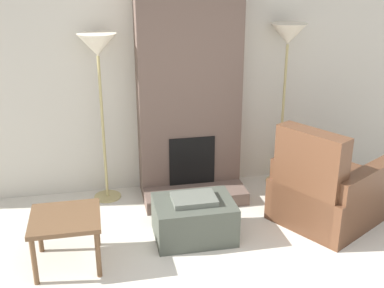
{
  "coord_description": "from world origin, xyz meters",
  "views": [
    {
      "loc": [
        -1.01,
        -2.36,
        2.47
      ],
      "look_at": [
        0.0,
        2.47,
        0.62
      ],
      "focal_mm": 45.0,
      "sensor_mm": 36.0,
      "label": 1
    }
  ],
  "objects_px": {
    "ottoman": "(194,218)",
    "side_table": "(66,223)",
    "floor_lamp_left": "(98,55)",
    "floor_lamp_right": "(288,44)",
    "armchair": "(326,192)"
  },
  "relations": [
    {
      "from": "floor_lamp_left",
      "to": "floor_lamp_right",
      "type": "relative_size",
      "value": 0.97
    },
    {
      "from": "ottoman",
      "to": "floor_lamp_left",
      "type": "distance_m",
      "value": 1.9
    },
    {
      "from": "armchair",
      "to": "floor_lamp_left",
      "type": "distance_m",
      "value": 2.69
    },
    {
      "from": "ottoman",
      "to": "side_table",
      "type": "xyz_separation_m",
      "value": [
        -1.16,
        -0.21,
        0.2
      ]
    },
    {
      "from": "armchair",
      "to": "side_table",
      "type": "xyz_separation_m",
      "value": [
        -2.54,
        -0.26,
        0.09
      ]
    },
    {
      "from": "ottoman",
      "to": "side_table",
      "type": "bearing_deg",
      "value": -169.95
    },
    {
      "from": "armchair",
      "to": "side_table",
      "type": "distance_m",
      "value": 2.55
    },
    {
      "from": "side_table",
      "to": "floor_lamp_right",
      "type": "height_order",
      "value": "floor_lamp_right"
    },
    {
      "from": "ottoman",
      "to": "side_table",
      "type": "height_order",
      "value": "side_table"
    },
    {
      "from": "side_table",
      "to": "ottoman",
      "type": "bearing_deg",
      "value": 10.05
    },
    {
      "from": "ottoman",
      "to": "armchair",
      "type": "relative_size",
      "value": 0.57
    },
    {
      "from": "floor_lamp_right",
      "to": "floor_lamp_left",
      "type": "bearing_deg",
      "value": -180.0
    },
    {
      "from": "armchair",
      "to": "side_table",
      "type": "relative_size",
      "value": 2.25
    },
    {
      "from": "floor_lamp_right",
      "to": "armchair",
      "type": "bearing_deg",
      "value": -82.93
    },
    {
      "from": "side_table",
      "to": "floor_lamp_left",
      "type": "relative_size",
      "value": 0.32
    }
  ]
}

